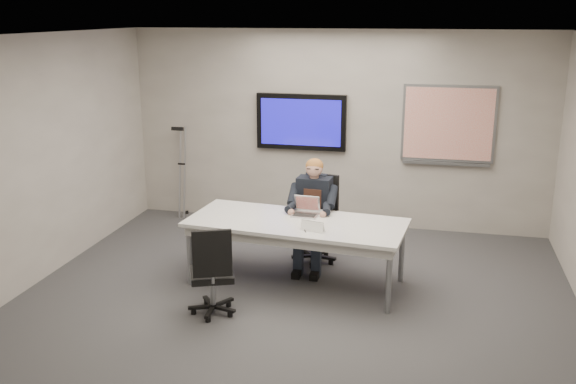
% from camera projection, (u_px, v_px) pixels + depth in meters
% --- Properties ---
extents(floor, '(6.00, 6.00, 0.02)m').
position_uv_depth(floor, '(289.00, 311.00, 6.71)').
color(floor, '#363639').
rests_on(floor, ground).
extents(ceiling, '(6.00, 6.00, 0.02)m').
position_uv_depth(ceiling, '(289.00, 36.00, 5.95)').
color(ceiling, white).
rests_on(ceiling, wall_back).
extents(wall_back, '(6.00, 0.02, 2.80)m').
position_uv_depth(wall_back, '(336.00, 130.00, 9.14)').
color(wall_back, gray).
rests_on(wall_back, ground).
extents(wall_front, '(6.00, 0.02, 2.80)m').
position_uv_depth(wall_front, '(165.00, 318.00, 3.52)').
color(wall_front, gray).
rests_on(wall_front, ground).
extents(wall_left, '(0.02, 6.00, 2.80)m').
position_uv_depth(wall_left, '(21.00, 166.00, 6.99)').
color(wall_left, gray).
rests_on(wall_left, ground).
extents(conference_table, '(2.52, 1.24, 0.75)m').
position_uv_depth(conference_table, '(296.00, 228.00, 7.24)').
color(conference_table, silver).
rests_on(conference_table, ground).
extents(tv_display, '(1.30, 0.09, 0.80)m').
position_uv_depth(tv_display, '(301.00, 122.00, 9.18)').
color(tv_display, black).
rests_on(tv_display, wall_back).
extents(whiteboard, '(1.25, 0.08, 1.10)m').
position_uv_depth(whiteboard, '(448.00, 125.00, 8.74)').
color(whiteboard, gray).
rests_on(whiteboard, wall_back).
extents(office_chair_far, '(0.62, 0.62, 1.08)m').
position_uv_depth(office_chair_far, '(316.00, 235.00, 8.00)').
color(office_chair_far, black).
rests_on(office_chair_far, ground).
extents(office_chair_near, '(0.61, 0.61, 0.98)m').
position_uv_depth(office_chair_near, '(213.00, 287.00, 6.56)').
color(office_chair_near, black).
rests_on(office_chair_near, ground).
extents(seated_person, '(0.43, 0.73, 1.33)m').
position_uv_depth(seated_person, '(311.00, 226.00, 7.72)').
color(seated_person, '#202735').
rests_on(seated_person, office_chair_far).
extents(crutch, '(0.29, 0.55, 1.46)m').
position_uv_depth(crutch, '(182.00, 170.00, 9.66)').
color(crutch, '#A1A2A8').
rests_on(crutch, ground).
extents(laptop, '(0.31, 0.29, 0.21)m').
position_uv_depth(laptop, '(306.00, 210.00, 7.43)').
color(laptop, silver).
rests_on(laptop, conference_table).
extents(name_tent, '(0.28, 0.14, 0.11)m').
position_uv_depth(name_tent, '(313.00, 226.00, 6.89)').
color(name_tent, white).
rests_on(name_tent, conference_table).
extents(pen, '(0.06, 0.12, 0.01)m').
position_uv_depth(pen, '(305.00, 230.00, 6.90)').
color(pen, black).
rests_on(pen, conference_table).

